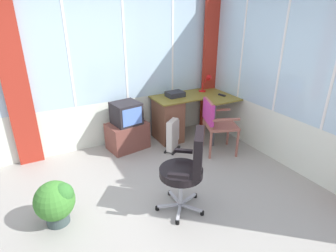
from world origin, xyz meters
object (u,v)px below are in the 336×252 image
object	(u,v)px
tv_remote	(222,95)
space_heater	(173,135)
wooden_armchair	(214,119)
potted_plant	(56,201)
desk	(171,117)
tv_on_stand	(127,128)
desk_lamp	(208,81)
paper_tray	(175,94)
office_chair	(188,166)

from	to	relation	value
tv_remote	space_heater	bearing A→B (deg)	176.93
wooden_armchair	potted_plant	size ratio (longest dim) A/B	1.74
desk	potted_plant	world-z (taller)	desk
wooden_armchair	potted_plant	xyz separation A→B (m)	(-2.50, -0.55, -0.29)
tv_on_stand	potted_plant	distance (m)	1.88
potted_plant	wooden_armchair	bearing A→B (deg)	12.44
tv_on_stand	space_heater	xyz separation A→B (m)	(0.64, -0.42, -0.08)
desk_lamp	wooden_armchair	size ratio (longest dim) A/B	0.36
desk	desk_lamp	world-z (taller)	desk_lamp
space_heater	potted_plant	xyz separation A→B (m)	(-1.96, -0.92, 0.01)
paper_tray	wooden_armchair	xyz separation A→B (m)	(0.26, -0.82, -0.23)
office_chair	tv_on_stand	xyz separation A→B (m)	(-0.07, 1.81, -0.23)
tv_on_stand	potted_plant	size ratio (longest dim) A/B	1.58
desk	potted_plant	bearing A→B (deg)	-148.45
desk	desk_lamp	size ratio (longest dim) A/B	4.24
tv_remote	paper_tray	world-z (taller)	paper_tray
tv_on_stand	space_heater	size ratio (longest dim) A/B	1.49
desk	desk_lamp	distance (m)	0.97
desk_lamp	space_heater	world-z (taller)	desk_lamp
office_chair	space_heater	world-z (taller)	office_chair
desk	paper_tray	bearing A→B (deg)	29.26
wooden_armchair	office_chair	xyz separation A→B (m)	(-1.12, -1.02, 0.01)
desk_lamp	tv_on_stand	distance (m)	1.73
tv_remote	office_chair	bearing A→B (deg)	-146.55
tv_remote	desk	bearing A→B (deg)	152.46
wooden_armchair	space_heater	world-z (taller)	wooden_armchair
desk_lamp	space_heater	distance (m)	1.28
desk	potted_plant	size ratio (longest dim) A/B	2.64
desk_lamp	office_chair	bearing A→B (deg)	-130.24
office_chair	space_heater	distance (m)	1.53
office_chair	space_heater	size ratio (longest dim) A/B	1.84
tv_remote	office_chair	size ratio (longest dim) A/B	0.15
wooden_armchair	paper_tray	bearing A→B (deg)	107.34
paper_tray	office_chair	world-z (taller)	office_chair
desk_lamp	tv_remote	xyz separation A→B (m)	(0.08, -0.34, -0.19)
tv_remote	tv_on_stand	size ratio (longest dim) A/B	0.18
desk	tv_on_stand	size ratio (longest dim) A/B	1.67
tv_remote	wooden_armchair	bearing A→B (deg)	-145.95
desk	space_heater	bearing A→B (deg)	-115.12
paper_tray	desk_lamp	bearing A→B (deg)	-0.51
paper_tray	desk	bearing A→B (deg)	-150.74
tv_on_stand	desk	bearing A→B (deg)	-1.61
tv_on_stand	space_heater	bearing A→B (deg)	-33.38
desk	potted_plant	distance (m)	2.52
tv_remote	potted_plant	size ratio (longest dim) A/B	0.29
space_heater	potted_plant	bearing A→B (deg)	-154.89
tv_remote	wooden_armchair	distance (m)	0.72
desk_lamp	potted_plant	xyz separation A→B (m)	(-2.94, -1.37, -0.68)
paper_tray	tv_on_stand	distance (m)	1.04
desk	paper_tray	size ratio (longest dim) A/B	4.53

